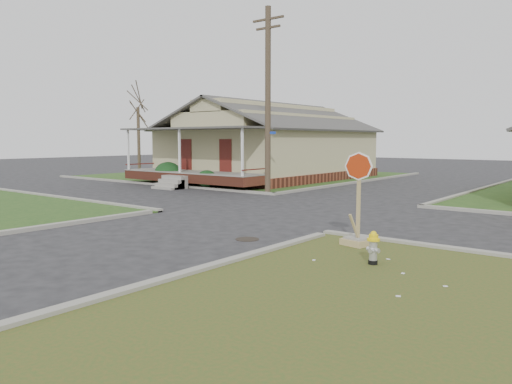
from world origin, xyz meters
The scene contains 11 objects.
ground centered at (0.00, 0.00, 0.00)m, with size 120.00×120.00×0.00m, color #242426.
verge_far_left centered at (-13.00, 18.00, 0.03)m, with size 19.00×19.00×0.05m, color #254819.
curbs centered at (0.00, 5.00, 0.00)m, with size 80.00×40.00×0.12m, color gray, non-canonical shape.
manhole centered at (2.20, -0.50, 0.01)m, with size 0.64×0.64×0.01m, color black.
corner_house centered at (-10.00, 16.68, 2.28)m, with size 10.10×15.50×5.30m.
utility_pole centered at (-4.20, 8.90, 4.66)m, with size 1.80×0.28×9.00m.
tree_far_left centered at (-18.00, 12.00, 2.50)m, with size 0.22×0.22×4.90m, color #433527.
fire_hydrant centered at (6.10, -1.08, 0.44)m, with size 0.27×0.27×0.71m.
stop_sign centered at (4.95, 0.49, 0.55)m, with size 0.66×0.64×2.32m.
hedge_left centered at (-11.85, 9.21, 0.67)m, with size 1.61×1.32×1.23m, color #133514.
hedge_right centered at (-8.33, 8.87, 0.56)m, with size 1.32×1.08×1.01m, color #133514.
Camera 1 is at (10.56, -10.69, 2.67)m, focal length 35.00 mm.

